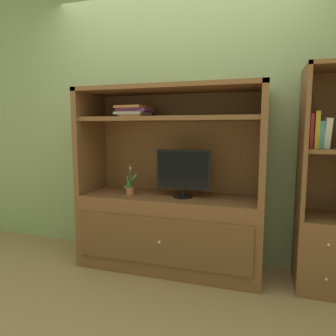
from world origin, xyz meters
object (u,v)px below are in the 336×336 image
object	(u,v)px
tv_monitor	(183,172)
potted_plant	(130,189)
bookshelf_tall	(324,216)
upright_book_row	(319,132)
magazine_stack	(135,111)
media_console	(170,211)

from	to	relation	value
tv_monitor	potted_plant	distance (m)	0.51
potted_plant	bookshelf_tall	world-z (taller)	bookshelf_tall
upright_book_row	tv_monitor	bearing A→B (deg)	-178.00
tv_monitor	upright_book_row	world-z (taller)	upright_book_row
tv_monitor	bookshelf_tall	world-z (taller)	bookshelf_tall
potted_plant	magazine_stack	xyz separation A→B (m)	(0.02, 0.07, 0.69)
media_console	bookshelf_tall	xyz separation A→B (m)	(1.24, 0.00, 0.07)
potted_plant	tv_monitor	bearing A→B (deg)	4.07
tv_monitor	bookshelf_tall	bearing A→B (deg)	2.40
upright_book_row	media_console	bearing A→B (deg)	179.69
media_console	potted_plant	xyz separation A→B (m)	(-0.35, -0.08, 0.20)
media_console	potted_plant	bearing A→B (deg)	-167.60
media_console	upright_book_row	distance (m)	1.36
magazine_stack	tv_monitor	bearing A→B (deg)	-4.42
media_console	bookshelf_tall	world-z (taller)	bookshelf_tall
upright_book_row	magazine_stack	bearing A→B (deg)	-179.95
media_console	potted_plant	size ratio (longest dim) A/B	5.81
media_console	upright_book_row	xyz separation A→B (m)	(1.17, -0.01, 0.71)
media_console	upright_book_row	bearing A→B (deg)	-0.31
upright_book_row	potted_plant	bearing A→B (deg)	-177.34
bookshelf_tall	media_console	bearing A→B (deg)	-179.82
magazine_stack	bookshelf_tall	size ratio (longest dim) A/B	0.21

